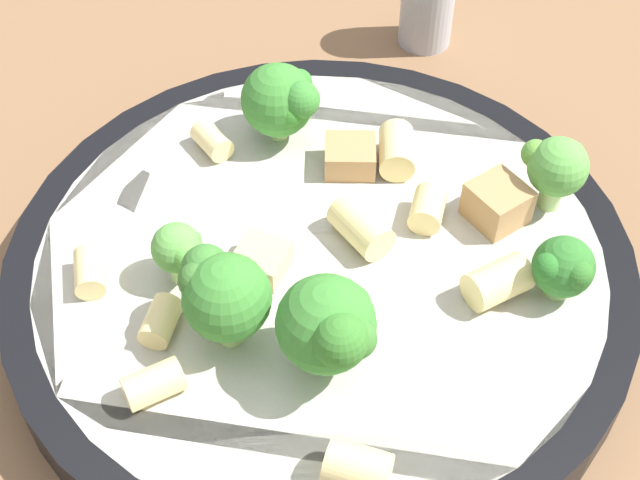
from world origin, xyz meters
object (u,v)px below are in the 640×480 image
Objects in this scene: broccoli_floret_0 at (563,268)px; rigatoni_0 at (358,469)px; chicken_chunk_1 at (350,156)px; chicken_chunk_2 at (497,203)px; broccoli_floret_3 at (179,250)px; rigatoni_4 at (212,141)px; rigatoni_2 at (405,154)px; broccoli_floret_4 at (330,326)px; rigatoni_1 at (154,384)px; pasta_bowl at (320,271)px; rigatoni_3 at (161,321)px; broccoli_floret_1 at (282,100)px; rigatoni_7 at (498,282)px; rigatoni_8 at (89,272)px; chicken_chunk_0 at (262,260)px; rigatoni_5 at (361,227)px; broccoli_floret_5 at (556,166)px; broccoli_floret_2 at (221,293)px; rigatoni_6 at (427,209)px.

broccoli_floret_0 is 1.29× the size of rigatoni_0.
chicken_chunk_1 is 1.00× the size of chicken_chunk_2.
broccoli_floret_3 is 1.45× the size of rigatoni_4.
chicken_chunk_2 is at bearing 82.19° from rigatoni_2.
rigatoni_1 is at bearing -47.93° from broccoli_floret_4.
chicken_chunk_2 is at bearing 103.48° from rigatoni_4.
pasta_bowl is 11.60× the size of chicken_chunk_2.
rigatoni_3 is at bearing -6.99° from chicken_chunk_1.
broccoli_floret_1 is 1.56× the size of rigatoni_7.
chicken_chunk_0 is (-0.05, 0.06, -0.00)m from rigatoni_8.
rigatoni_8 is (0.08, -0.09, -0.00)m from rigatoni_5.
rigatoni_2 is at bearing 176.18° from pasta_bowl.
rigatoni_8 is 0.19m from chicken_chunk_2.
rigatoni_2 is at bearing -97.81° from chicken_chunk_2.
broccoli_floret_5 reaches higher than pasta_bowl.
pasta_bowl is 0.09m from rigatoni_4.
broccoli_floret_2 is 0.12m from rigatoni_7.
broccoli_floret_2 reaches higher than broccoli_floret_1.
rigatoni_4 is at bearing -127.12° from rigatoni_0.
broccoli_floret_1 is 0.19m from rigatoni_0.
rigatoni_4 and rigatoni_8 have the same top height.
broccoli_floret_2 is at bearing 39.56° from rigatoni_4.
rigatoni_5 is at bearing -159.56° from broccoli_floret_4.
broccoli_floret_5 is at bearing 109.43° from rigatoni_4.
rigatoni_2 is (0.01, -0.07, -0.02)m from broccoli_floret_5.
rigatoni_7 is at bearing 2.44° from broccoli_floret_5.
rigatoni_2 is (-0.17, 0.02, 0.00)m from rigatoni_1.
broccoli_floret_0 is 0.17m from rigatoni_3.
rigatoni_0 is 1.01× the size of rigatoni_1.
pasta_bowl is at bearing 154.59° from rigatoni_3.
rigatoni_7 reaches higher than chicken_chunk_0.
chicken_chunk_2 is (-0.11, 0.02, -0.02)m from broccoli_floret_4.
pasta_bowl is 0.06m from rigatoni_6.
broccoli_floret_3 is 1.23× the size of chicken_chunk_2.
broccoli_floret_0 is (-0.04, 0.10, 0.03)m from pasta_bowl.
rigatoni_7 is (-0.02, 0.08, 0.02)m from pasta_bowl.
rigatoni_2 is 0.15m from rigatoni_3.
pasta_bowl is at bearing 131.01° from rigatoni_8.
rigatoni_0 is 0.14m from rigatoni_6.
broccoli_floret_5 is 1.41× the size of rigatoni_2.
broccoli_floret_1 is 0.09m from rigatoni_6.
chicken_chunk_1 is (-0.06, -0.02, 0.02)m from pasta_bowl.
broccoli_floret_0 is at bearing 143.56° from broccoli_floret_4.
rigatoni_1 is 0.15m from rigatoni_7.
broccoli_floret_5 is at bearing 102.28° from broccoli_floret_1.
broccoli_floret_3 is at bearing -42.17° from rigatoni_5.
rigatoni_1 is (0.15, 0.04, -0.02)m from broccoli_floret_1.
rigatoni_5 reaches higher than rigatoni_6.
rigatoni_2 is 1.27× the size of chicken_chunk_0.
chicken_chunk_2 reaches higher than chicken_chunk_0.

